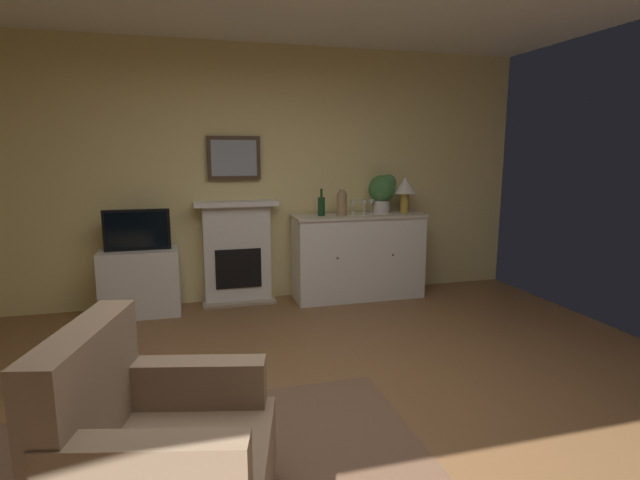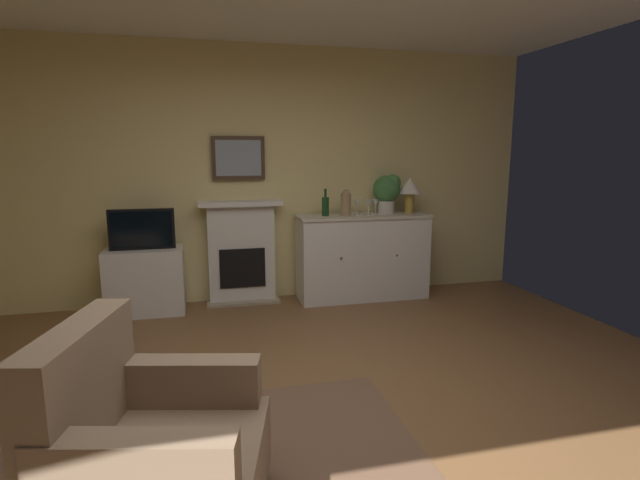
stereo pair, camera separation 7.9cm
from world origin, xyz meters
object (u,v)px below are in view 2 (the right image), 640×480
Objects in this scene: sideboard_cabinet at (362,256)px; wine_glass_left at (357,204)px; wine_glass_center at (368,204)px; potted_plant_small at (387,190)px; tv_set at (142,229)px; table_lamp at (410,188)px; tv_cabinet at (146,281)px; wine_bottle at (325,206)px; fireplace_unit at (241,252)px; armchair at (149,450)px; vase_decorative at (346,203)px; wine_glass_right at (376,203)px; framed_picture at (238,158)px.

wine_glass_left is (-0.07, -0.01, 0.59)m from sideboard_cabinet.
potted_plant_small is at bearing 22.24° from wine_glass_center.
wine_glass_center is at bearing -1.25° from tv_set.
tv_cabinet is at bearing 179.70° from table_lamp.
tv_set is (-2.29, -0.01, 0.39)m from sideboard_cabinet.
tv_set is (-1.86, -0.00, -0.18)m from wine_bottle.
potted_plant_small is (1.60, -0.13, 0.64)m from fireplace_unit.
tv_set is (-0.00, -0.02, 0.53)m from tv_cabinet.
armchair is at bearing -116.92° from wine_bottle.
armchair is (-2.01, -2.99, -0.67)m from wine_glass_center.
wine_bottle reaches higher than vase_decorative.
armchair is at bearing -84.17° from tv_cabinet.
table_lamp is 1.42× the size of vase_decorative.
fireplace_unit is 2.56× the size of potted_plant_small.
wine_glass_right is 0.27× the size of tv_set.
potted_plant_small is at bearing -4.70° from fireplace_unit.
wine_glass_left is at bearing -171.83° from potted_plant_small.
fireplace_unit is 2.00× the size of framed_picture.
fireplace_unit and wine_glass_left have the same top height.
potted_plant_small is at bearing 8.17° from wine_glass_left.
table_lamp is 0.53m from wine_glass_center.
wine_bottle is 0.30× the size of armchair.
wine_bottle is (0.88, -0.18, 0.49)m from fireplace_unit.
framed_picture is 1.28× the size of potted_plant_small.
framed_picture is 3.33× the size of wine_glass_left.
wine_glass_left is 2.33m from tv_cabinet.
fireplace_unit is 1.00m from framed_picture.
wine_glass_left is at bearing 0.03° from tv_set.
wine_bottle is 1.76× the size of wine_glass_right.
table_lamp is 2.96m from tv_cabinet.
wine_bottle is at bearing 173.50° from wine_glass_center.
wine_glass_center is at bearing 56.09° from armchair.
tv_set is (-2.32, 0.05, -0.20)m from wine_glass_center.
tv_set is at bearing -169.23° from fireplace_unit.
wine_glass_right is at bearing -6.45° from fireplace_unit.
wine_glass_right reaches higher than armchair.
wine_glass_left is 0.12m from wine_glass_center.
table_lamp is at bearing -5.47° from fireplace_unit.
tv_set is (-2.21, -0.00, -0.20)m from wine_glass_left.
sideboard_cabinet is 0.78m from potted_plant_small.
wine_glass_right is at bearing 0.48° from tv_set.
framed_picture is 3.33× the size of wine_glass_center.
fireplace_unit reaches higher than armchair.
fireplace_unit is 1.04m from tv_set.
wine_glass_left is 0.15m from vase_decorative.
wine_glass_center is at bearing -9.92° from fireplace_unit.
wine_glass_left is at bearing -174.99° from wine_glass_right.
table_lamp is 0.65× the size of tv_set.
wine_glass_center is at bearing -173.31° from table_lamp.
wine_bottle is 1.76× the size of wine_glass_left.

